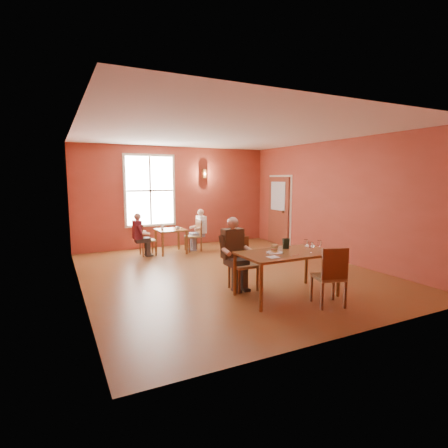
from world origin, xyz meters
name	(u,v)px	position (x,y,z in m)	size (l,w,h in m)	color
ground	(228,272)	(0.00, 0.00, 0.00)	(6.00, 7.00, 0.01)	brown
wall_back	(176,197)	(0.00, 3.50, 1.50)	(6.00, 0.04, 3.00)	brown
wall_front	(354,223)	(0.00, -3.50, 1.50)	(6.00, 0.04, 3.00)	brown
wall_left	(77,210)	(-3.00, 0.00, 1.50)	(0.04, 7.00, 3.00)	brown
wall_right	(334,200)	(3.00, 0.00, 1.50)	(0.04, 7.00, 3.00)	brown
ceiling	(228,133)	(0.00, 0.00, 3.00)	(6.00, 7.00, 0.04)	white
window	(150,191)	(-0.80, 3.45, 1.70)	(1.36, 0.10, 1.96)	white
door	(278,211)	(2.94, 2.30, 1.05)	(0.12, 1.04, 2.10)	maroon
wall_sconce	(204,174)	(0.90, 3.40, 2.20)	(0.16, 0.16, 0.28)	brown
main_table	(286,274)	(0.21, -1.84, 0.39)	(1.67, 0.94, 0.78)	brown
chair_diner_main	(243,264)	(-0.29, -1.19, 0.48)	(0.43, 0.43, 0.96)	brown
diner_main	(244,256)	(-0.29, -1.22, 0.65)	(0.52, 0.52, 1.29)	#39281C
chair_empty	(329,276)	(0.55, -2.51, 0.49)	(0.43, 0.43, 0.98)	brown
plate_food	(275,252)	(-0.04, -1.82, 0.80)	(0.28, 0.28, 0.04)	white
sandwich	(274,249)	(0.02, -1.73, 0.84)	(0.09, 0.09, 0.11)	tan
goblet_a	(306,244)	(0.68, -1.76, 0.88)	(0.08, 0.08, 0.19)	white
goblet_b	(319,245)	(0.83, -1.95, 0.88)	(0.08, 0.08, 0.19)	white
goblet_c	(311,247)	(0.57, -2.04, 0.88)	(0.08, 0.08, 0.20)	white
menu_stand	(286,244)	(0.37, -1.59, 0.88)	(0.12, 0.06, 0.19)	#1F3324
knife	(295,255)	(0.17, -2.12, 0.78)	(0.21, 0.02, 0.00)	silver
napkin	(273,257)	(-0.23, -2.06, 0.79)	(0.17, 0.17, 0.01)	white
side_plate	(310,246)	(0.92, -1.59, 0.79)	(0.18, 0.18, 0.01)	white
second_table	(171,241)	(-0.50, 2.50, 0.33)	(0.75, 0.75, 0.66)	brown
chair_diner_white	(193,236)	(0.15, 2.50, 0.44)	(0.39, 0.39, 0.89)	brown
diner_white	(194,231)	(0.18, 2.50, 0.57)	(0.46, 0.46, 1.14)	white
chair_diner_maroon	(148,240)	(-1.15, 2.50, 0.43)	(0.38, 0.38, 0.85)	#441D0D
diner_maroon	(146,235)	(-1.18, 2.50, 0.56)	(0.45, 0.45, 1.12)	#55120F
cup_a	(178,228)	(-0.33, 2.40, 0.71)	(0.11, 0.11, 0.08)	white
cup_b	(162,228)	(-0.70, 2.63, 0.71)	(0.10, 0.10, 0.09)	silver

